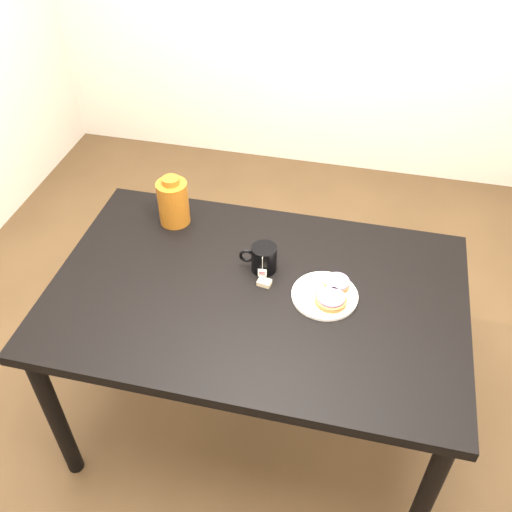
% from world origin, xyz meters
% --- Properties ---
extents(ground_plane, '(4.00, 4.00, 0.00)m').
position_xyz_m(ground_plane, '(0.00, 0.00, 0.00)').
color(ground_plane, brown).
extents(table, '(1.40, 0.90, 0.75)m').
position_xyz_m(table, '(0.00, 0.00, 0.67)').
color(table, black).
rests_on(table, ground_plane).
extents(plate, '(0.22, 0.22, 0.02)m').
position_xyz_m(plate, '(0.23, 0.02, 0.76)').
color(plate, white).
rests_on(plate, table).
extents(bagel_back, '(0.12, 0.12, 0.03)m').
position_xyz_m(bagel_back, '(0.26, 0.07, 0.78)').
color(bagel_back, brown).
rests_on(bagel_back, plate).
extents(bagel_front, '(0.14, 0.14, 0.03)m').
position_xyz_m(bagel_front, '(0.25, -0.01, 0.77)').
color(bagel_front, brown).
rests_on(bagel_front, plate).
extents(mug, '(0.14, 0.10, 0.10)m').
position_xyz_m(mug, '(-0.00, 0.11, 0.80)').
color(mug, black).
rests_on(mug, table).
extents(teabag_pouch, '(0.05, 0.04, 0.02)m').
position_xyz_m(teabag_pouch, '(0.02, 0.04, 0.76)').
color(teabag_pouch, '#C6B793').
rests_on(teabag_pouch, table).
extents(bagel_package, '(0.15, 0.15, 0.20)m').
position_xyz_m(bagel_package, '(-0.39, 0.30, 0.84)').
color(bagel_package, '#68330D').
rests_on(bagel_package, table).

